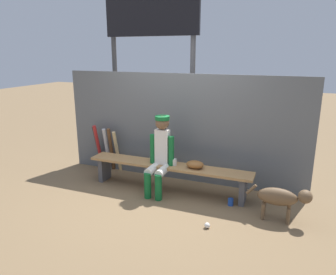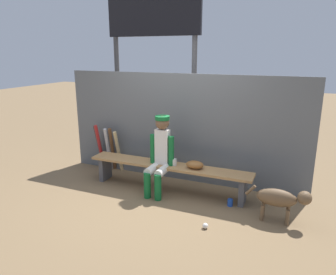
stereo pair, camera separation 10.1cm
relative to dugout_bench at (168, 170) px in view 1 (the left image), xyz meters
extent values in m
plane|color=brown|center=(0.00, 0.00, -0.36)|extent=(30.00, 30.00, 0.00)
cube|color=#595E63|center=(0.00, 0.54, 0.58)|extent=(4.32, 0.03, 1.87)
cube|color=#AD7F4C|center=(0.00, 0.00, 0.07)|extent=(2.72, 0.36, 0.04)
cube|color=#4C4C51|center=(-1.21, 0.00, -0.15)|extent=(0.08, 0.29, 0.41)
cube|color=#4C4C51|center=(1.21, 0.00, -0.15)|extent=(0.08, 0.29, 0.41)
cube|color=silver|center=(-0.10, 0.00, 0.38)|extent=(0.22, 0.13, 0.57)
sphere|color=brown|center=(-0.10, 0.00, 0.78)|extent=(0.22, 0.22, 0.22)
cylinder|color=#14662D|center=(-0.10, 0.00, 0.85)|extent=(0.23, 0.23, 0.06)
cylinder|color=silver|center=(-0.19, -0.19, 0.05)|extent=(0.13, 0.38, 0.13)
cylinder|color=#14662D|center=(-0.19, -0.38, -0.15)|extent=(0.11, 0.11, 0.41)
cylinder|color=#14662D|center=(-0.26, -0.02, 0.33)|extent=(0.09, 0.09, 0.49)
cylinder|color=silver|center=(-0.01, -0.19, 0.05)|extent=(0.13, 0.38, 0.13)
cylinder|color=#14662D|center=(-0.01, -0.38, -0.15)|extent=(0.11, 0.11, 0.41)
cylinder|color=#14662D|center=(0.06, -0.02, 0.33)|extent=(0.09, 0.09, 0.49)
ellipsoid|color=brown|center=(0.45, 0.00, 0.15)|extent=(0.28, 0.20, 0.12)
cylinder|color=tan|center=(-1.19, 0.42, 0.05)|extent=(0.07, 0.26, 0.81)
cylinder|color=brown|center=(-1.33, 0.43, 0.07)|extent=(0.11, 0.26, 0.85)
cylinder|color=#B7B7BC|center=(-1.40, 0.39, 0.07)|extent=(0.10, 0.27, 0.85)
cylinder|color=#B22323|center=(-1.57, 0.37, 0.09)|extent=(0.07, 0.27, 0.90)
cylinder|color=black|center=(-1.61, 0.43, 0.08)|extent=(0.11, 0.25, 0.87)
sphere|color=white|center=(0.90, -0.89, -0.32)|extent=(0.07, 0.07, 0.07)
cylinder|color=#1E47AD|center=(1.06, -0.15, -0.30)|extent=(0.08, 0.08, 0.11)
cylinder|color=silver|center=(0.11, -0.01, 0.15)|extent=(0.08, 0.08, 0.11)
cylinder|color=#3F3F42|center=(-1.80, 1.47, 0.89)|extent=(0.10, 0.10, 2.50)
cylinder|color=#3F3F42|center=(-0.08, 1.47, 0.89)|extent=(0.10, 0.10, 2.50)
cube|color=black|center=(-0.94, 1.47, 2.58)|extent=(1.96, 0.08, 0.86)
ellipsoid|color=brown|center=(1.70, -0.34, -0.02)|extent=(0.52, 0.20, 0.24)
sphere|color=brown|center=(2.04, -0.34, 0.04)|extent=(0.18, 0.18, 0.18)
cylinder|color=brown|center=(1.36, -0.34, 0.03)|extent=(0.15, 0.04, 0.16)
cylinder|color=brown|center=(1.86, -0.28, -0.25)|extent=(0.05, 0.05, 0.22)
cylinder|color=brown|center=(1.86, -0.40, -0.25)|extent=(0.05, 0.05, 0.22)
cylinder|color=brown|center=(1.54, -0.28, -0.25)|extent=(0.05, 0.05, 0.22)
cylinder|color=brown|center=(1.54, -0.40, -0.25)|extent=(0.05, 0.05, 0.22)
camera|label=1|loc=(1.78, -4.47, 1.85)|focal=33.83mm
camera|label=2|loc=(1.88, -4.43, 1.85)|focal=33.83mm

